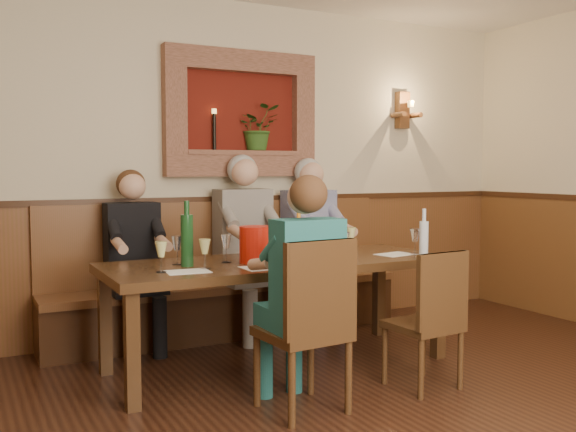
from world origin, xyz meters
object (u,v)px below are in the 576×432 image
spittoon_bucket (255,244)px  dining_table (279,271)px  water_bottle (424,238)px  chair_near_left (304,361)px  person_bench_mid (248,261)px  person_chair_front (300,314)px  person_bench_right (314,258)px  wine_bottle_green_b (187,239)px  wine_bottle_green_a (299,238)px  bench (228,296)px  chair_near_right (424,348)px  person_bench_left (136,277)px

spittoon_bucket → dining_table: bearing=10.4°
water_bottle → chair_near_left: bearing=-160.3°
person_bench_mid → person_chair_front: (-0.39, -1.62, -0.07)m
person_bench_right → spittoon_bucket: size_ratio=6.02×
chair_near_left → wine_bottle_green_b: size_ratio=2.34×
person_bench_right → wine_bottle_green_a: size_ratio=3.95×
dining_table → bench: bearing=90.0°
chair_near_right → person_chair_front: person_chair_front is taller
bench → wine_bottle_green_b: wine_bottle_green_b is taller
chair_near_right → person_bench_mid: size_ratio=0.59×
chair_near_left → person_chair_front: 0.27m
spittoon_bucket → water_bottle: (1.15, -0.36, 0.02)m
person_bench_mid → person_chair_front: size_ratio=1.11×
bench → chair_near_left: size_ratio=3.00×
person_bench_left → chair_near_left: bearing=-72.1°
person_bench_right → water_bottle: 1.28m
person_bench_mid → water_bottle: bearing=-56.3°
person_bench_mid → chair_near_right: bearing=-74.0°
person_bench_left → wine_bottle_green_b: 0.90m
chair_near_right → wine_bottle_green_b: 1.67m
chair_near_left → bench: bearing=77.2°
bench → person_bench_right: bearing=-8.0°
dining_table → wine_bottle_green_b: bearing=178.2°
person_bench_mid → bench: bearing=141.2°
person_bench_mid → person_chair_front: person_bench_mid is taller
person_chair_front → wine_bottle_green_a: (0.39, 0.73, 0.35)m
dining_table → wine_bottle_green_a: (0.13, -0.05, 0.23)m
dining_table → wine_bottle_green_b: wine_bottle_green_b is taller
person_bench_left → wine_bottle_green_a: person_bench_left is taller
chair_near_left → person_bench_left: bearing=103.3°
dining_table → person_chair_front: bearing=-108.1°
wine_bottle_green_b → chair_near_left: bearing=-64.6°
bench → person_bench_left: bearing=-172.5°
spittoon_bucket → wine_bottle_green_a: wine_bottle_green_a is taller
person_bench_right → wine_bottle_green_a: 1.12m
person_chair_front → water_bottle: 1.31m
dining_table → person_bench_left: 1.16m
person_bench_left → person_bench_right: (1.55, -0.00, 0.05)m
person_bench_right → wine_bottle_green_a: (-0.63, -0.88, 0.29)m
bench → dining_table: bearing=-90.0°
person_bench_mid → dining_table: bearing=-99.1°
person_bench_mid → water_bottle: 1.50m
chair_near_right → person_bench_left: person_bench_left is taller
person_bench_left → person_chair_front: size_ratio=1.02×
person_bench_right → wine_bottle_green_a: bearing=-125.5°
bench → chair_near_left: bearing=-98.2°
person_chair_front → water_bottle: size_ratio=3.83×
person_bench_left → person_bench_right: size_ratio=0.93×
dining_table → person_bench_mid: size_ratio=1.60×
bench → chair_near_right: bench is taller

